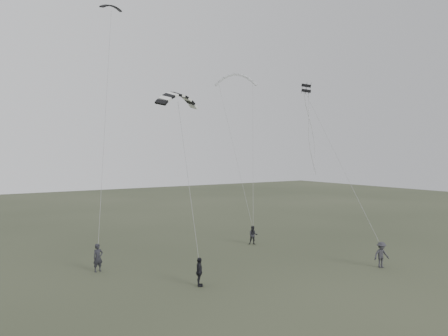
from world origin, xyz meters
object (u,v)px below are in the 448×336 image
kite_dark_small (111,6)px  kite_pale_large (236,74)px  flyer_left (98,258)px  flyer_right (253,235)px  flyer_far (381,255)px  kite_striped (178,94)px  kite_box (306,88)px  flyer_center (199,272)px

kite_dark_small → kite_pale_large: kite_dark_small is taller
flyer_left → flyer_right: (13.83, 1.23, -0.13)m
flyer_far → kite_dark_small: (-14.03, 14.20, 18.32)m
kite_striped → flyer_left: bearing=127.4°
kite_striped → kite_dark_small: bearing=85.9°
flyer_far → kite_dark_small: 27.10m
kite_dark_small → kite_box: kite_dark_small is taller
kite_pale_large → kite_box: kite_pale_large is taller
flyer_right → kite_box: kite_box is taller
flyer_far → kite_striped: 17.62m
flyer_left → kite_box: bearing=-14.0°
flyer_center → kite_striped: bearing=21.8°
flyer_left → kite_striped: kite_striped is taller
flyer_left → flyer_center: bearing=-68.0°
flyer_left → flyer_far: (16.63, -9.69, -0.04)m
kite_dark_small → kite_striped: kite_dark_small is taller
flyer_center → flyer_far: (12.59, -3.22, 0.04)m
flyer_right → flyer_center: flyer_center is taller
flyer_center → kite_dark_small: bearing=35.3°
kite_dark_small → flyer_left: bearing=-129.0°
flyer_center → flyer_far: 13.00m
kite_striped → kite_pale_large: bearing=23.8°
flyer_center → flyer_far: size_ratio=0.96×
flyer_far → kite_striped: size_ratio=0.55×
flyer_left → kite_pale_large: 22.84m
flyer_left → kite_striped: 12.06m
flyer_left → kite_dark_small: bearing=50.1°
flyer_right → kite_box: (3.78, -2.44, 12.61)m
flyer_left → kite_pale_large: bearing=13.6°
flyer_left → kite_striped: bearing=-45.4°
flyer_far → kite_striped: (-12.24, 6.57, 10.83)m
flyer_left → kite_pale_large: kite_pale_large is taller
flyer_far → kite_box: bearing=98.3°
flyer_right → flyer_left: bearing=-143.0°
kite_box → flyer_right: bearing=142.8°
flyer_right → kite_dark_small: size_ratio=0.95×
flyer_left → flyer_right: 13.89m
flyer_far → kite_striped: bearing=166.7°
flyer_left → kite_pale_large: (16.00, 7.00, 14.72)m
flyer_far → kite_dark_small: kite_dark_small is taller
kite_box → kite_dark_small: bearing=154.8°
kite_striped → kite_box: bearing=-9.1°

